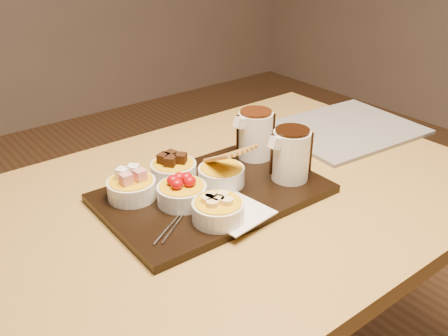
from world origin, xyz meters
TOP-DOWN VIEW (x-y plane):
  - dining_table at (0.00, 0.00)m, footprint 1.20×0.80m
  - serving_board at (-0.03, 0.01)m, footprint 0.47×0.31m
  - napkin at (-0.05, -0.09)m, footprint 0.13×0.13m
  - bowl_marshmallows at (-0.18, 0.09)m, footprint 0.10×0.10m
  - bowl_cake at (-0.07, 0.10)m, footprint 0.10×0.10m
  - bowl_strawberries at (-0.11, 0.01)m, footprint 0.10×0.10m
  - bowl_biscotti at (0.00, 0.02)m, footprint 0.10×0.10m
  - bowl_bananas at (-0.09, -0.09)m, footprint 0.10×0.10m
  - pitcher_dark_chocolate at (0.14, -0.05)m, footprint 0.08×0.08m
  - pitcher_milk_chocolate at (0.15, 0.08)m, footprint 0.08×0.08m
  - fondue_skewers at (-0.12, -0.02)m, footprint 0.16×0.24m
  - newspaper at (0.48, 0.07)m, footprint 0.41×0.34m

SIDE VIEW (x-z plane):
  - dining_table at x=0.00m, z-range 0.28..1.03m
  - newspaper at x=0.48m, z-range 0.75..0.76m
  - serving_board at x=-0.03m, z-range 0.75..0.77m
  - napkin at x=-0.05m, z-range 0.77..0.77m
  - fondue_skewers at x=-0.12m, z-range 0.77..0.78m
  - bowl_marshmallows at x=-0.18m, z-range 0.77..0.81m
  - bowl_cake at x=-0.07m, z-range 0.77..0.81m
  - bowl_strawberries at x=-0.11m, z-range 0.77..0.81m
  - bowl_biscotti at x=0.00m, z-range 0.77..0.81m
  - bowl_bananas at x=-0.09m, z-range 0.77..0.81m
  - pitcher_dark_chocolate at x=0.14m, z-range 0.77..0.88m
  - pitcher_milk_chocolate at x=0.15m, z-range 0.77..0.88m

